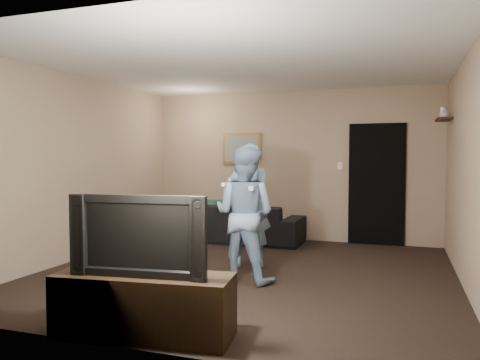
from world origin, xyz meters
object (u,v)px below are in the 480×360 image
at_px(tv_console, 144,306).
at_px(television, 143,234).
at_px(sofa, 238,223).
at_px(wii_player_left, 248,205).
at_px(wii_player_right, 245,214).

xyz_separation_m(tv_console, television, (0.00, 0.00, 0.59)).
relative_size(sofa, wii_player_left, 1.36).
bearing_deg(tv_console, television, 0.00).
distance_m(television, wii_player_left, 2.59).
bearing_deg(sofa, television, 99.42).
bearing_deg(tv_console, wii_player_right, 75.74).
distance_m(tv_console, wii_player_right, 1.96).
height_order(sofa, tv_console, sofa).
bearing_deg(wii_player_right, television, -97.46).
distance_m(television, wii_player_right, 1.89).
bearing_deg(wii_player_left, television, -91.28).
relative_size(television, wii_player_right, 0.72).
xyz_separation_m(tv_console, wii_player_right, (0.25, 1.87, 0.54)).
xyz_separation_m(tv_console, wii_player_left, (0.06, 2.59, 0.57)).
relative_size(television, wii_player_left, 0.70).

